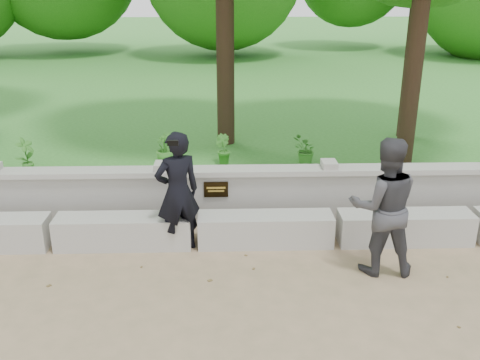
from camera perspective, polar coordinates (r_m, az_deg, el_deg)
The scene contains 10 objects.
ground at distance 6.09m, azimuth -5.67°, elevation -15.17°, with size 80.00×80.00×0.00m, color #9F8261.
lawn at distance 19.24m, azimuth -3.06°, elevation 10.40°, with size 40.00×22.00×0.25m, color #307427.
concrete_bench at distance 7.61m, azimuth -4.84°, elevation -5.37°, with size 11.90×0.45×0.45m.
parapet_wall at distance 8.15m, azimuth -4.65°, elevation -1.69°, with size 12.50×0.35×0.90m.
man_main at distance 7.28m, azimuth -6.67°, elevation -1.29°, with size 0.73×0.69×1.70m.
visitor_left at distance 6.90m, azimuth 15.07°, elevation -2.75°, with size 0.91×0.72×1.79m.
shrub_a at distance 10.34m, azimuth -21.84°, elevation 2.45°, with size 0.35×0.24×0.66m, color #3F862D.
shrub_b at distance 10.11m, azimuth -1.85°, elevation 3.28°, with size 0.31×0.25×0.56m, color #3F862D.
shrub_c at distance 10.19m, azimuth 7.02°, elevation 3.18°, with size 0.48×0.42×0.53m, color #3F862D.
shrub_d at distance 10.26m, azimuth -8.09°, elevation 3.41°, with size 0.33×0.30×0.59m, color #3F862D.
Camera 1 is at (0.43, -4.92, 3.56)m, focal length 40.00 mm.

